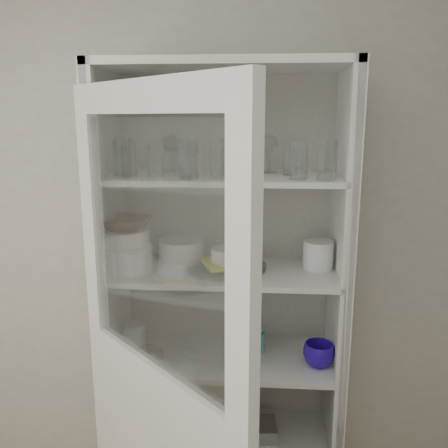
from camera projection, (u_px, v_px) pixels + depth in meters
The scene contains 37 objects.
wall_back at pixel (185, 244), 2.25m from camera, with size 3.60×0.02×2.60m, color #AEA89A.
pantry_cabinet at pixel (225, 331), 2.15m from camera, with size 1.00×0.45×2.10m.
cupboard_door at pixel (159, 427), 1.59m from camera, with size 0.67×0.66×2.00m.
tumbler_0 at pixel (122, 159), 1.82m from camera, with size 0.07×0.07×0.14m, color silver.
tumbler_1 at pixel (188, 159), 1.77m from camera, with size 0.08×0.08×0.15m, color silver.
tumbler_2 at pixel (156, 161), 1.80m from camera, with size 0.07×0.07×0.13m, color silver.
tumbler_3 at pixel (190, 160), 1.81m from camera, with size 0.07×0.07×0.13m, color silver.
tumbler_4 at pixel (299, 161), 1.77m from camera, with size 0.07×0.07×0.14m, color silver.
tumbler_5 at pixel (249, 159), 1.77m from camera, with size 0.08×0.08×0.15m, color silver.
tumbler_6 at pixel (327, 160), 1.75m from camera, with size 0.07×0.07×0.15m, color silver.
tumbler_7 at pixel (123, 156), 1.93m from camera, with size 0.07×0.07×0.15m, color silver.
tumbler_8 at pixel (189, 158), 1.90m from camera, with size 0.07×0.07×0.14m, color silver.
tumbler_9 at pixel (230, 156), 1.89m from camera, with size 0.08×0.08×0.15m, color silver.
tumbler_10 at pixel (234, 156), 1.93m from camera, with size 0.07×0.07×0.15m, color silver.
tumbler_11 at pixel (290, 160), 1.91m from camera, with size 0.06×0.06×0.12m, color silver.
goblet_0 at pixel (173, 151), 2.03m from camera, with size 0.08×0.08×0.17m, color silver, non-canonical shape.
goblet_1 at pixel (171, 151), 2.05m from camera, with size 0.08×0.08×0.17m, color silver, non-canonical shape.
goblet_2 at pixel (248, 152), 2.00m from camera, with size 0.08×0.08×0.17m, color silver, non-canonical shape.
goblet_3 at pixel (269, 152), 1.98m from camera, with size 0.08×0.08×0.17m, color silver, non-canonical shape.
plate_stack_front at pixel (126, 257), 1.99m from camera, with size 0.22×0.22×0.11m, color silver.
plate_stack_back at pixel (181, 250), 2.11m from camera, with size 0.20×0.20×0.10m, color silver.
cream_bowl at pixel (125, 237), 1.97m from camera, with size 0.20×0.20×0.06m, color white.
terracotta_bowl at pixel (124, 223), 1.96m from camera, with size 0.21×0.21×0.05m, color #462414.
glass_platter at pixel (227, 266), 2.01m from camera, with size 0.34×0.34×0.02m, color silver.
yellow_trivet at pixel (227, 263), 2.01m from camera, with size 0.19×0.19×0.01m, color gold.
white_ramekin at pixel (227, 255), 2.00m from camera, with size 0.13×0.13×0.06m, color silver.
grey_bowl_stack at pixel (318, 255), 2.00m from camera, with size 0.13×0.13×0.12m, color silver.
mug_blue at pixel (319, 355), 2.00m from camera, with size 0.13×0.13×0.10m, color #1C159E.
mug_teal at pixel (247, 340), 2.13m from camera, with size 0.11×0.11×0.10m, color teal.
mug_white at pixel (239, 357), 1.99m from camera, with size 0.10×0.10×0.09m, color silver.
teal_jar at pixel (254, 340), 2.12m from camera, with size 0.09×0.09×0.11m.
measuring_cups at pixel (148, 353), 2.08m from camera, with size 0.10×0.10×0.04m, color #ACACAC.
white_canister at pixel (134, 336), 2.14m from camera, with size 0.10×0.10×0.12m, color silver.
cream_dish at pixel (199, 427), 2.18m from camera, with size 0.22×0.22×0.07m, color white.
tin_box at pixel (254, 429), 2.17m from camera, with size 0.21×0.14×0.06m, color gray.
tumbler_12 at pixel (129, 161), 1.83m from camera, with size 0.06×0.06×0.12m, color silver.
tumbler_13 at pixel (218, 161), 1.81m from camera, with size 0.07×0.07×0.13m, color silver.
Camera 1 is at (0.34, -0.65, 1.89)m, focal length 38.00 mm.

